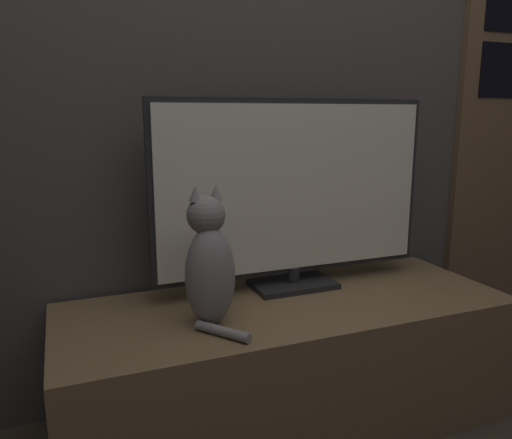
{
  "coord_description": "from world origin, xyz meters",
  "views": [
    {
      "loc": [
        -0.67,
        -0.5,
        1.04
      ],
      "look_at": [
        -0.1,
        0.93,
        0.71
      ],
      "focal_mm": 35.0,
      "sensor_mm": 36.0,
      "label": 1
    }
  ],
  "objects": [
    {
      "name": "wall_back",
      "position": [
        0.0,
        1.22,
        1.3
      ],
      "size": [
        4.8,
        0.05,
        2.6
      ],
      "color": "#47423D",
      "rests_on": "ground_plane"
    },
    {
      "name": "cat",
      "position": [
        -0.28,
        0.84,
        0.61
      ],
      "size": [
        0.15,
        0.26,
        0.41
      ],
      "rotation": [
        0.0,
        0.0,
        0.05
      ],
      "color": "gray",
      "rests_on": "tv_stand"
    },
    {
      "name": "tv_stand",
      "position": [
        0.0,
        0.9,
        0.21
      ],
      "size": [
        1.48,
        0.56,
        0.43
      ],
      "color": "brown",
      "rests_on": "ground_plane"
    },
    {
      "name": "tv",
      "position": [
        0.08,
        1.04,
        0.77
      ],
      "size": [
        1.0,
        0.18,
        0.66
      ],
      "color": "black",
      "rests_on": "tv_stand"
    }
  ]
}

